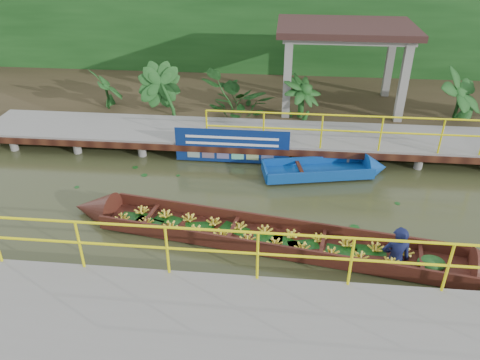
{
  "coord_description": "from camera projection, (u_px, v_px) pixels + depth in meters",
  "views": [
    {
      "loc": [
        1.12,
        -9.41,
        6.34
      ],
      "look_at": [
        0.14,
        0.5,
        0.6
      ],
      "focal_mm": 35.0,
      "sensor_mm": 36.0,
      "label": 1
    }
  ],
  "objects": [
    {
      "name": "near_dock",
      "position": [
        264.0,
        343.0,
        7.52
      ],
      "size": [
        18.0,
        2.4,
        1.73
      ],
      "color": "gray",
      "rests_on": "ground"
    },
    {
      "name": "tropical_plants",
      "position": [
        293.0,
        90.0,
        15.19
      ],
      "size": [
        14.34,
        1.34,
        1.67
      ],
      "color": "#143E13",
      "rests_on": "ground"
    },
    {
      "name": "far_dock",
      "position": [
        245.0,
        135.0,
        14.09
      ],
      "size": [
        16.0,
        2.06,
        1.66
      ],
      "color": "gray",
      "rests_on": "ground"
    },
    {
      "name": "ground",
      "position": [
        232.0,
        211.0,
        11.38
      ],
      "size": [
        80.0,
        80.0,
        0.0
      ],
      "primitive_type": "plane",
      "color": "#34361B",
      "rests_on": "ground"
    },
    {
      "name": "pavilion",
      "position": [
        345.0,
        36.0,
        15.15
      ],
      "size": [
        4.4,
        3.0,
        3.0
      ],
      "color": "gray",
      "rests_on": "ground"
    },
    {
      "name": "blue_banner",
      "position": [
        232.0,
        146.0,
        13.26
      ],
      "size": [
        3.25,
        0.04,
        1.02
      ],
      "color": "navy",
      "rests_on": "ground"
    },
    {
      "name": "land_strip",
      "position": [
        254.0,
        97.0,
        17.73
      ],
      "size": [
        30.0,
        8.0,
        0.45
      ],
      "primitive_type": "cube",
      "color": "#2E2617",
      "rests_on": "ground"
    },
    {
      "name": "vendor_boat",
      "position": [
        290.0,
        238.0,
        10.09
      ],
      "size": [
        9.91,
        2.58,
        2.06
      ],
      "rotation": [
        0.0,
        0.0,
        -0.17
      ],
      "color": "#34140E",
      "rests_on": "ground"
    },
    {
      "name": "moored_blue_boat",
      "position": [
        347.0,
        169.0,
        12.91
      ],
      "size": [
        3.55,
        1.56,
        0.82
      ],
      "rotation": [
        0.0,
        0.0,
        0.21
      ],
      "color": "navy",
      "rests_on": "ground"
    },
    {
      "name": "foliage_backdrop",
      "position": [
        259.0,
        34.0,
        19.0
      ],
      "size": [
        30.0,
        0.8,
        4.0
      ],
      "primitive_type": "cube",
      "color": "#143E13",
      "rests_on": "ground"
    }
  ]
}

